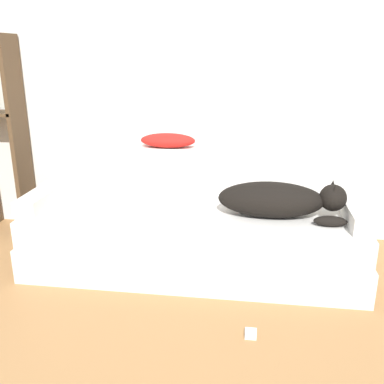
{
  "coord_description": "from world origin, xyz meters",
  "views": [
    {
      "loc": [
        0.48,
        -0.46,
        1.47
      ],
      "look_at": [
        0.1,
        2.24,
        0.58
      ],
      "focal_mm": 40.0,
      "sensor_mm": 36.0,
      "label": 1
    }
  ],
  "objects_px": {
    "dog": "(278,200)",
    "couch": "(194,237)",
    "power_adapter": "(251,334)",
    "laptop": "(180,209)",
    "throw_pillow": "(168,140)"
  },
  "relations": [
    {
      "from": "dog",
      "to": "couch",
      "type": "bearing_deg",
      "value": 171.61
    },
    {
      "from": "couch",
      "to": "power_adapter",
      "type": "distance_m",
      "value": 0.93
    },
    {
      "from": "couch",
      "to": "laptop",
      "type": "xyz_separation_m",
      "value": [
        -0.09,
        -0.05,
        0.23
      ]
    },
    {
      "from": "dog",
      "to": "power_adapter",
      "type": "height_order",
      "value": "dog"
    },
    {
      "from": "couch",
      "to": "throw_pillow",
      "type": "xyz_separation_m",
      "value": [
        -0.25,
        0.38,
        0.62
      ]
    },
    {
      "from": "couch",
      "to": "throw_pillow",
      "type": "distance_m",
      "value": 0.77
    },
    {
      "from": "dog",
      "to": "laptop",
      "type": "height_order",
      "value": "dog"
    },
    {
      "from": "couch",
      "to": "dog",
      "type": "distance_m",
      "value": 0.67
    },
    {
      "from": "couch",
      "to": "laptop",
      "type": "relative_size",
      "value": 7.66
    },
    {
      "from": "dog",
      "to": "throw_pillow",
      "type": "bearing_deg",
      "value": 150.48
    },
    {
      "from": "laptop",
      "to": "couch",
      "type": "bearing_deg",
      "value": 30.0
    },
    {
      "from": "dog",
      "to": "throw_pillow",
      "type": "height_order",
      "value": "throw_pillow"
    },
    {
      "from": "couch",
      "to": "dog",
      "type": "bearing_deg",
      "value": -8.39
    },
    {
      "from": "dog",
      "to": "power_adapter",
      "type": "bearing_deg",
      "value": -102.01
    },
    {
      "from": "couch",
      "to": "power_adapter",
      "type": "xyz_separation_m",
      "value": [
        0.42,
        -0.8,
        -0.19
      ]
    }
  ]
}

